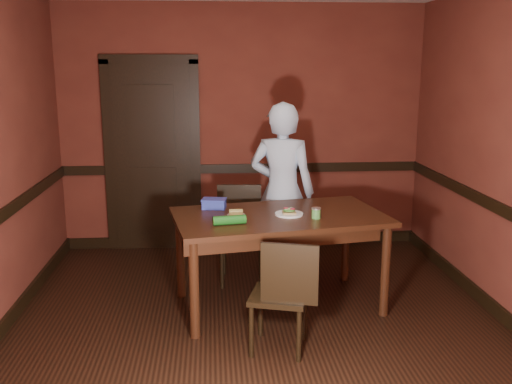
{
  "coord_description": "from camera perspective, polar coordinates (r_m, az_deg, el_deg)",
  "views": [
    {
      "loc": [
        -0.35,
        -4.08,
        2.05
      ],
      "look_at": [
        0.0,
        0.35,
        1.05
      ],
      "focal_mm": 40.0,
      "sensor_mm": 36.0,
      "label": 1
    }
  ],
  "objects": [
    {
      "name": "floor",
      "position": [
        4.58,
        0.36,
        -13.9
      ],
      "size": [
        4.0,
        4.5,
        0.01
      ],
      "primitive_type": "cube",
      "color": "black",
      "rests_on": "ground"
    },
    {
      "name": "wall_back",
      "position": [
        6.38,
        -1.36,
        6.38
      ],
      "size": [
        4.0,
        0.02,
        2.7
      ],
      "primitive_type": "cube",
      "color": "#5B251B",
      "rests_on": "ground"
    },
    {
      "name": "wall_front",
      "position": [
        1.99,
        5.96,
        -7.99
      ],
      "size": [
        4.0,
        0.02,
        2.7
      ],
      "primitive_type": "cube",
      "color": "#5B251B",
      "rests_on": "ground"
    },
    {
      "name": "dado_back",
      "position": [
        6.43,
        -1.33,
        2.38
      ],
      "size": [
        4.0,
        0.03,
        0.1
      ],
      "primitive_type": "cube",
      "color": "black",
      "rests_on": "ground"
    },
    {
      "name": "baseboard_back",
      "position": [
        6.63,
        -1.29,
        -4.78
      ],
      "size": [
        4.0,
        0.03,
        0.12
      ],
      "primitive_type": "cube",
      "color": "black",
      "rests_on": "ground"
    },
    {
      "name": "baseboard_right",
      "position": [
        5.11,
        23.62,
        -11.38
      ],
      "size": [
        0.03,
        4.5,
        0.12
      ],
      "primitive_type": "cube",
      "color": "black",
      "rests_on": "ground"
    },
    {
      "name": "door",
      "position": [
        6.41,
        -10.31,
        3.87
      ],
      "size": [
        1.05,
        0.07,
        2.2
      ],
      "color": "black",
      "rests_on": "ground"
    },
    {
      "name": "dining_table",
      "position": [
        4.91,
        2.3,
        -6.87
      ],
      "size": [
        1.89,
        1.27,
        0.82
      ],
      "primitive_type": "cube",
      "rotation": [
        0.0,
        0.0,
        0.18
      ],
      "color": "black",
      "rests_on": "floor"
    },
    {
      "name": "chair_far",
      "position": [
        5.43,
        -1.42,
        -4.39
      ],
      "size": [
        0.46,
        0.46,
        0.91
      ],
      "primitive_type": null,
      "rotation": [
        0.0,
        0.0,
        -0.07
      ],
      "color": "black",
      "rests_on": "floor"
    },
    {
      "name": "chair_near",
      "position": [
        4.19,
        2.33,
        -10.1
      ],
      "size": [
        0.5,
        0.5,
        0.86
      ],
      "primitive_type": null,
      "rotation": [
        0.0,
        0.0,
        2.86
      ],
      "color": "black",
      "rests_on": "floor"
    },
    {
      "name": "person",
      "position": [
        5.46,
        2.62,
        0.03
      ],
      "size": [
        0.72,
        0.59,
        1.71
      ],
      "primitive_type": "imported",
      "rotation": [
        0.0,
        0.0,
        2.82
      ],
      "color": "#AEC7E1",
      "rests_on": "floor"
    },
    {
      "name": "sandwich_plate",
      "position": [
        4.77,
        3.32,
        -2.11
      ],
      "size": [
        0.24,
        0.24,
        0.06
      ],
      "rotation": [
        0.0,
        0.0,
        -0.08
      ],
      "color": "white",
      "rests_on": "dining_table"
    },
    {
      "name": "sauce_jar",
      "position": [
        4.68,
        6.03,
        -2.1
      ],
      "size": [
        0.08,
        0.08,
        0.09
      ],
      "rotation": [
        0.0,
        0.0,
        0.24
      ],
      "color": "#4C8C3E",
      "rests_on": "dining_table"
    },
    {
      "name": "cheese_saucer",
      "position": [
        4.75,
        -2.02,
        -2.16
      ],
      "size": [
        0.15,
        0.15,
        0.05
      ],
      "rotation": [
        0.0,
        0.0,
        -0.3
      ],
      "color": "white",
      "rests_on": "dining_table"
    },
    {
      "name": "food_tub",
      "position": [
        4.98,
        -4.21,
        -1.16
      ],
      "size": [
        0.23,
        0.18,
        0.09
      ],
      "rotation": [
        0.0,
        0.0,
        -0.17
      ],
      "color": "#3243B1",
      "rests_on": "dining_table"
    },
    {
      "name": "wrapped_veg",
      "position": [
        4.48,
        -2.68,
        -2.82
      ],
      "size": [
        0.27,
        0.11,
        0.07
      ],
      "primitive_type": "cylinder",
      "rotation": [
        0.0,
        1.57,
        0.16
      ],
      "color": "#185518",
      "rests_on": "dining_table"
    }
  ]
}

